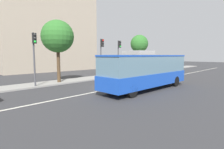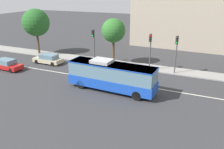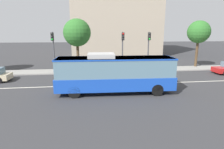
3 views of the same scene
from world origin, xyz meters
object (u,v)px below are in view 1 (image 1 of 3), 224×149
(sedan_red_ahead, at_px, (168,69))
(traffic_light_mid_block, at_px, (119,52))
(street_tree_kerbside_right, at_px, (58,37))
(street_tree_kerbside_left, at_px, (139,44))
(traffic_light_near_corner, at_px, (102,52))
(traffic_light_far_corner, at_px, (34,50))
(transit_bus, at_px, (147,69))

(sedan_red_ahead, xyz_separation_m, traffic_light_mid_block, (-10.28, 2.58, 2.84))
(street_tree_kerbside_right, bearing_deg, sedan_red_ahead, -9.69)
(street_tree_kerbside_left, bearing_deg, traffic_light_near_corner, -169.41)
(traffic_light_near_corner, distance_m, traffic_light_far_corner, 8.64)
(sedan_red_ahead, bearing_deg, street_tree_kerbside_right, -9.40)
(street_tree_kerbside_right, bearing_deg, traffic_light_mid_block, -4.61)
(traffic_light_near_corner, height_order, street_tree_kerbside_right, street_tree_kerbside_right)
(sedan_red_ahead, bearing_deg, traffic_light_far_corner, -6.22)
(traffic_light_mid_block, height_order, street_tree_kerbside_right, street_tree_kerbside_right)
(sedan_red_ahead, distance_m, street_tree_kerbside_left, 6.82)
(traffic_light_mid_block, bearing_deg, traffic_light_far_corner, -86.33)
(traffic_light_near_corner, bearing_deg, sedan_red_ahead, 79.04)
(transit_bus, relative_size, traffic_light_mid_block, 1.94)
(transit_bus, distance_m, street_tree_kerbside_left, 17.46)
(sedan_red_ahead, bearing_deg, traffic_light_near_corner, -10.19)
(traffic_light_far_corner, height_order, street_tree_kerbside_left, street_tree_kerbside_left)
(sedan_red_ahead, xyz_separation_m, street_tree_kerbside_left, (-2.18, 4.70, 4.43))
(transit_bus, bearing_deg, traffic_light_far_corner, 130.99)
(traffic_light_mid_block, relative_size, street_tree_kerbside_left, 0.76)
(transit_bus, height_order, street_tree_kerbside_right, street_tree_kerbside_right)
(street_tree_kerbside_left, height_order, street_tree_kerbside_right, street_tree_kerbside_right)
(sedan_red_ahead, height_order, street_tree_kerbside_left, street_tree_kerbside_left)
(transit_bus, bearing_deg, street_tree_kerbside_right, 114.45)
(traffic_light_far_corner, bearing_deg, traffic_light_mid_block, 92.99)
(traffic_light_near_corner, xyz_separation_m, traffic_light_mid_block, (3.45, 0.04, 0.00))
(transit_bus, height_order, sedan_red_ahead, transit_bus)
(traffic_light_mid_block, height_order, street_tree_kerbside_left, street_tree_kerbside_left)
(traffic_light_mid_block, bearing_deg, sedan_red_ahead, 79.40)
(transit_bus, distance_m, traffic_light_near_corner, 8.60)
(traffic_light_near_corner, relative_size, traffic_light_far_corner, 1.00)
(traffic_light_far_corner, bearing_deg, transit_bus, 41.42)
(sedan_red_ahead, height_order, traffic_light_mid_block, traffic_light_mid_block)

